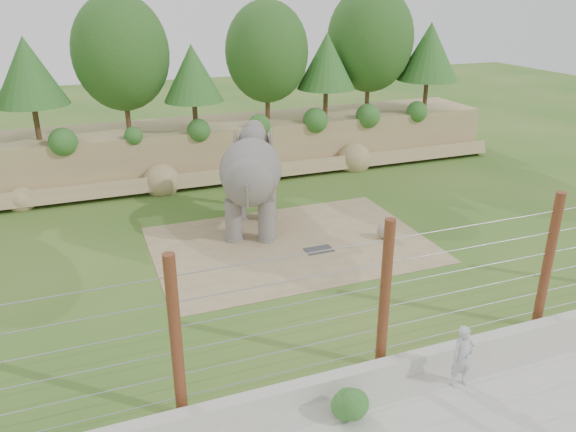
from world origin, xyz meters
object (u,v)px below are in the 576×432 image
object	(u,v)px
stone_ball	(385,231)
zookeeper	(463,357)
elephant	(251,184)
barrier_fence	(385,296)

from	to	relation	value
stone_ball	zookeeper	world-z (taller)	zookeeper
stone_ball	elephant	bearing A→B (deg)	149.53
stone_ball	barrier_fence	size ratio (longest dim) A/B	0.03
barrier_fence	zookeeper	world-z (taller)	barrier_fence
stone_ball	zookeeper	size ratio (longest dim) A/B	0.37
elephant	zookeeper	distance (m)	10.89
elephant	zookeeper	world-z (taller)	elephant
stone_ball	barrier_fence	bearing A→B (deg)	-120.74
elephant	barrier_fence	world-z (taller)	barrier_fence
stone_ball	zookeeper	xyz separation A→B (m)	(-2.60, -8.07, 0.49)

